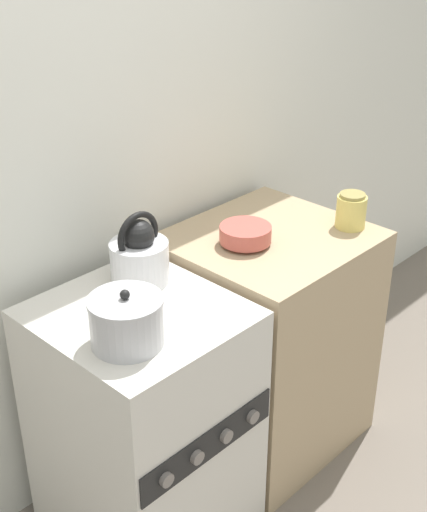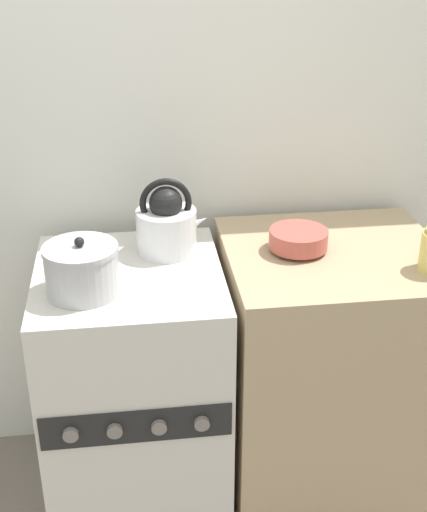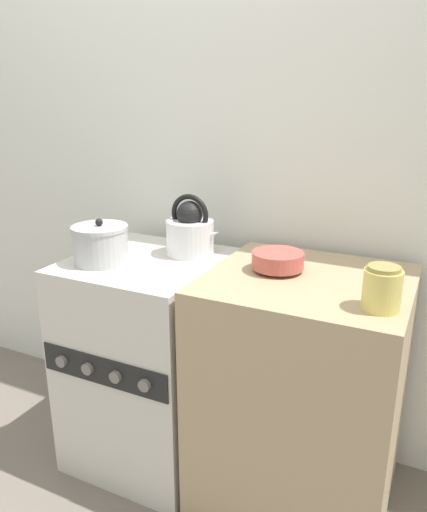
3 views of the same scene
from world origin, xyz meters
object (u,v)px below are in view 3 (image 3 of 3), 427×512
kettle (190,232)px  enamel_bowl (278,260)px  cooking_pot (101,244)px  stove (150,359)px  storage_jar (382,289)px

kettle → enamel_bowl: size_ratio=1.35×
kettle → cooking_pot: (-0.26, -0.24, -0.02)m
stove → enamel_bowl: (0.53, 0.04, 0.50)m
stove → enamel_bowl: bearing=3.9°
enamel_bowl → storage_jar: (0.37, -0.18, 0.02)m
storage_jar → enamel_bowl: bearing=154.0°
stove → storage_jar: (0.90, -0.15, 0.53)m
enamel_bowl → cooking_pot: bearing=-167.7°
stove → storage_jar: 1.05m
stove → enamel_bowl: size_ratio=4.86×
kettle → enamel_bowl: (0.40, -0.10, -0.03)m
stove → kettle: kettle is taller
cooking_pot → storage_jar: bearing=-2.2°
cooking_pot → storage_jar: (1.03, -0.04, 0.01)m
storage_jar → stove: bearing=170.8°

